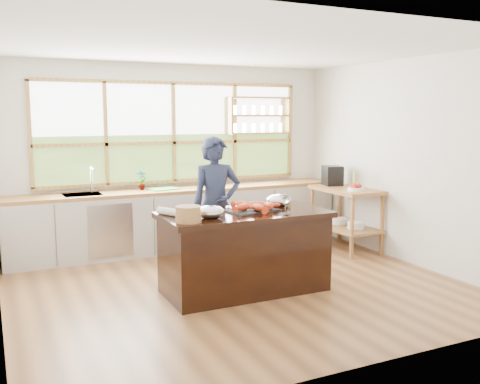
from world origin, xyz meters
TOP-DOWN VIEW (x-y plane):
  - ground_plane at (0.00, 0.00)m, footprint 5.00×5.00m
  - room_shell at (0.02, 0.51)m, footprint 5.02×4.52m
  - back_counter at (-0.02, 1.94)m, footprint 4.90×0.63m
  - right_shelf_unit at (2.19, 0.89)m, footprint 0.62×1.10m
  - island at (0.00, -0.20)m, footprint 1.85×0.90m
  - cook at (-0.02, 0.56)m, footprint 0.66×0.46m
  - potted_plant at (-0.56, 2.00)m, footprint 0.17×0.13m
  - cutting_board at (-0.27, 1.94)m, footprint 0.46×0.39m
  - espresso_machine at (2.19, 1.26)m, footprint 0.32×0.33m
  - wine_bottle at (2.24, 0.77)m, footprint 0.08×0.08m
  - fruit_bowl at (2.14, 0.61)m, footprint 0.23×0.23m
  - slate_board at (0.10, -0.17)m, footprint 0.61×0.49m
  - lobster_pile at (0.12, -0.20)m, footprint 0.52×0.48m
  - mixing_bowl_left at (-0.46, -0.33)m, footprint 0.29×0.29m
  - mixing_bowl_right at (0.55, 0.02)m, footprint 0.30×0.30m
  - wine_glass at (0.32, -0.54)m, footprint 0.08×0.08m
  - wicker_basket at (-0.75, -0.45)m, footprint 0.25×0.25m
  - parchment_roll at (-0.81, -0.02)m, footprint 0.21×0.30m

SIDE VIEW (x-z plane):
  - ground_plane at x=0.00m, z-range 0.00..0.00m
  - island at x=0.00m, z-range 0.00..0.90m
  - back_counter at x=-0.02m, z-range 0.00..0.90m
  - right_shelf_unit at x=2.19m, z-range 0.15..1.05m
  - cook at x=-0.02m, z-range 0.00..1.71m
  - cutting_board at x=-0.27m, z-range 0.90..0.91m
  - slate_board at x=0.10m, z-range 0.90..0.92m
  - parchment_roll at x=-0.81m, z-range 0.90..0.98m
  - fruit_bowl at x=2.14m, z-range 0.89..1.00m
  - lobster_pile at x=0.12m, z-range 0.92..1.00m
  - mixing_bowl_left at x=-0.46m, z-range 0.89..1.03m
  - mixing_bowl_right at x=0.55m, z-range 0.89..1.03m
  - wicker_basket at x=-0.75m, z-range 0.90..1.06m
  - wine_bottle at x=2.24m, z-range 0.90..1.16m
  - potted_plant at x=-0.56m, z-range 0.90..1.19m
  - espresso_machine at x=2.19m, z-range 0.90..1.20m
  - wine_glass at x=0.32m, z-range 0.95..1.17m
  - room_shell at x=0.02m, z-range 0.40..3.11m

